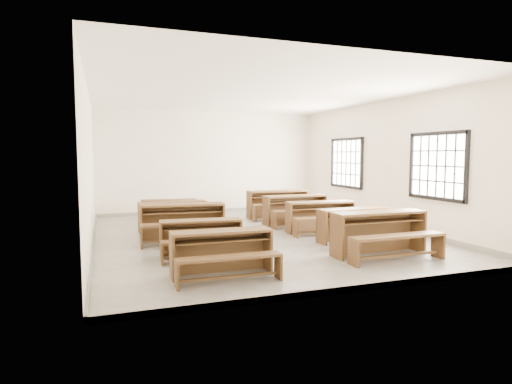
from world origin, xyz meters
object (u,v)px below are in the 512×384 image
object	(u,v)px
desk_set_6	(354,223)
desk_set_8	(296,208)
desk_set_1	(201,235)
desk_set_7	(321,214)
desk_set_3	(174,214)
desk_set_0	(222,250)
desk_set_2	(183,219)
desk_set_9	(278,202)
desk_set_5	(381,230)
desk_set_4	(169,210)

from	to	relation	value
desk_set_6	desk_set_8	distance (m)	2.51
desk_set_1	desk_set_8	distance (m)	4.12
desk_set_7	desk_set_6	bearing A→B (deg)	-79.37
desk_set_3	desk_set_7	size ratio (longest dim) A/B	0.98
desk_set_7	desk_set_8	world-z (taller)	desk_set_8
desk_set_6	desk_set_7	xyz separation A→B (m)	(-0.12, 1.24, 0.02)
desk_set_0	desk_set_2	distance (m)	2.84
desk_set_6	desk_set_9	distance (m)	3.76
desk_set_6	desk_set_7	distance (m)	1.24
desk_set_5	desk_set_6	xyz separation A→B (m)	(0.23, 1.22, -0.06)
desk_set_4	desk_set_5	xyz separation A→B (m)	(3.11, -4.94, 0.09)
desk_set_0	desk_set_3	distance (m)	4.04
desk_set_2	desk_set_5	bearing A→B (deg)	-33.94
desk_set_5	desk_set_9	size ratio (longest dim) A/B	0.99
desk_set_0	desk_set_7	bearing A→B (deg)	42.37
desk_set_1	desk_set_5	xyz separation A→B (m)	(3.10, -1.05, 0.08)
desk_set_0	desk_set_1	distance (m)	1.34
desk_set_6	desk_set_4	bearing A→B (deg)	129.12
desk_set_1	desk_set_4	xyz separation A→B (m)	(-0.02, 3.90, -0.01)
desk_set_0	desk_set_1	size ratio (longest dim) A/B	1.02
desk_set_0	desk_set_2	xyz separation A→B (m)	(-0.09, 2.83, 0.06)
desk_set_7	desk_set_0	bearing A→B (deg)	-134.15
desk_set_2	desk_set_3	size ratio (longest dim) A/B	1.10
desk_set_9	desk_set_4	bearing A→B (deg)	-176.55
desk_set_3	desk_set_7	world-z (taller)	desk_set_7
desk_set_3	desk_set_6	distance (m)	4.24
desk_set_1	desk_set_2	world-z (taller)	desk_set_2
desk_set_0	desk_set_5	size ratio (longest dim) A/B	0.87
desk_set_3	desk_set_5	size ratio (longest dim) A/B	0.93
desk_set_0	desk_set_7	distance (m)	4.21
desk_set_2	desk_set_4	size ratio (longest dim) A/B	1.22
desk_set_3	desk_set_6	bearing A→B (deg)	-41.97
desk_set_4	desk_set_7	xyz separation A→B (m)	(3.22, -2.49, 0.05)
desk_set_5	desk_set_8	world-z (taller)	desk_set_5
desk_set_0	desk_set_7	size ratio (longest dim) A/B	0.92
desk_set_8	desk_set_7	bearing A→B (deg)	-89.02
desk_set_2	desk_set_4	bearing A→B (deg)	93.56
desk_set_3	desk_set_0	bearing A→B (deg)	-93.99
desk_set_2	desk_set_9	size ratio (longest dim) A/B	1.01
desk_set_3	desk_set_9	distance (m)	3.46
desk_set_2	desk_set_1	bearing A→B (deg)	-82.62
desk_set_3	desk_set_8	bearing A→B (deg)	-5.73
desk_set_4	desk_set_8	bearing A→B (deg)	-14.81
desk_set_1	desk_set_3	distance (m)	2.69
desk_set_8	desk_set_5	bearing A→B (deg)	-92.66
desk_set_9	desk_set_5	bearing A→B (deg)	-87.74
desk_set_0	desk_set_2	world-z (taller)	desk_set_2
desk_set_5	desk_set_0	bearing A→B (deg)	-174.07
desk_set_8	desk_set_9	distance (m)	1.25
desk_set_0	desk_set_7	xyz separation A→B (m)	(3.18, 2.75, 0.02)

